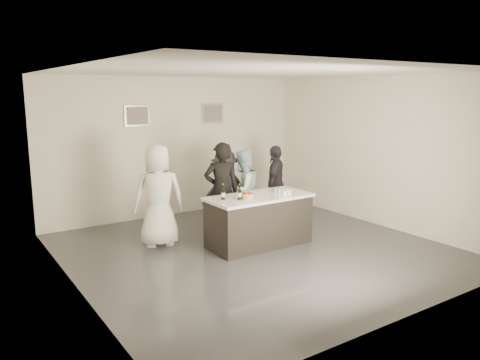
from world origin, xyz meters
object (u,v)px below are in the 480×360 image
(cake, at_px, (247,196))
(beer_bottle_b, at_px, (240,192))
(beer_bottle_a, at_px, (223,192))
(person_guest_left, at_px, (158,196))
(person_guest_back, at_px, (225,189))
(bar_counter, at_px, (259,220))
(person_main_black, at_px, (222,191))
(person_guest_right, at_px, (276,183))
(person_main_blue, at_px, (243,191))

(cake, height_order, beer_bottle_b, beer_bottle_b)
(beer_bottle_a, height_order, person_guest_left, person_guest_left)
(person_guest_back, bearing_deg, person_guest_left, 12.70)
(bar_counter, distance_m, beer_bottle_b, 0.74)
(person_guest_left, bearing_deg, beer_bottle_b, 150.32)
(bar_counter, height_order, beer_bottle_a, beer_bottle_a)
(beer_bottle_a, relative_size, person_main_black, 0.14)
(person_main_black, distance_m, person_guest_left, 1.17)
(beer_bottle_a, height_order, person_guest_right, person_guest_right)
(beer_bottle_a, relative_size, person_guest_right, 0.16)
(cake, xyz_separation_m, person_guest_right, (1.62, 1.29, -0.15))
(bar_counter, xyz_separation_m, person_main_black, (-0.32, 0.73, 0.45))
(person_guest_left, bearing_deg, cake, 154.19)
(beer_bottle_b, xyz_separation_m, person_main_black, (0.14, 0.80, -0.13))
(beer_bottle_a, xyz_separation_m, person_guest_back, (0.81, 1.23, -0.25))
(cake, xyz_separation_m, person_main_blue, (0.53, 0.93, -0.14))
(beer_bottle_a, distance_m, person_main_black, 0.75)
(person_main_blue, xyz_separation_m, person_guest_back, (-0.11, 0.46, -0.03))
(person_guest_right, bearing_deg, beer_bottle_a, -9.52)
(bar_counter, relative_size, beer_bottle_b, 7.15)
(bar_counter, relative_size, cake, 9.10)
(person_main_black, bearing_deg, bar_counter, 134.91)
(bar_counter, height_order, person_guest_right, person_guest_right)
(beer_bottle_a, xyz_separation_m, person_guest_right, (2.00, 1.13, -0.24))
(cake, distance_m, person_main_black, 0.81)
(person_main_black, height_order, person_guest_right, person_main_black)
(beer_bottle_b, bearing_deg, person_guest_back, 67.36)
(person_main_black, xyz_separation_m, person_guest_back, (0.44, 0.58, -0.12))
(cake, distance_m, beer_bottle_b, 0.18)
(cake, xyz_separation_m, beer_bottle_b, (-0.15, 0.01, 0.09))
(bar_counter, bearing_deg, beer_bottle_a, 172.91)
(cake, height_order, person_guest_left, person_guest_left)
(person_guest_left, xyz_separation_m, person_guest_right, (2.78, 0.24, -0.11))
(person_guest_back, bearing_deg, person_main_blue, 104.03)
(person_main_black, bearing_deg, cake, 112.43)
(bar_counter, bearing_deg, person_guest_right, 42.69)
(beer_bottle_b, xyz_separation_m, person_guest_left, (-1.01, 1.04, -0.13))
(person_main_black, relative_size, person_guest_left, 1.00)
(person_guest_right, distance_m, person_guest_back, 1.20)
(bar_counter, distance_m, beer_bottle_a, 0.90)
(cake, height_order, beer_bottle_a, beer_bottle_a)
(bar_counter, height_order, cake, cake)
(beer_bottle_b, distance_m, person_main_blue, 1.17)
(bar_counter, bearing_deg, person_main_blue, 74.91)
(person_main_black, distance_m, person_guest_right, 1.71)
(person_main_black, relative_size, person_guest_right, 1.13)
(person_guest_right, bearing_deg, person_guest_left, -34.01)
(cake, distance_m, person_guest_back, 1.46)
(person_guest_right, xyz_separation_m, person_guest_back, (-1.19, 0.10, -0.02))
(person_guest_right, bearing_deg, person_guest_back, -43.77)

